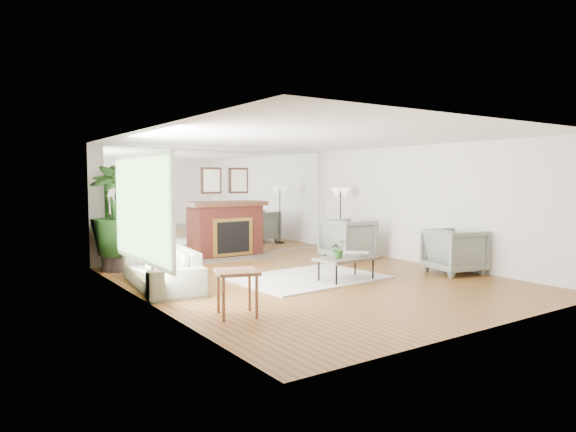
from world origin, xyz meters
TOP-DOWN VIEW (x-y plane):
  - ground at (0.00, 0.00)m, footprint 7.00×7.00m
  - wall_left at (-2.99, 0.00)m, footprint 0.02×7.00m
  - wall_right at (2.99, 0.00)m, footprint 0.02×7.00m
  - wall_back at (0.00, 3.49)m, footprint 6.00×0.02m
  - mirror_panel at (0.00, 3.47)m, footprint 5.40×0.04m
  - window_panel at (-2.96, 0.40)m, footprint 0.04×2.40m
  - fireplace at (0.00, 3.26)m, footprint 1.85×0.83m
  - area_rug at (-0.02, 0.19)m, footprint 2.68×2.00m
  - coffee_table at (0.41, -0.36)m, footprint 1.10×0.69m
  - sofa at (-2.45, 0.97)m, footprint 1.15×2.34m
  - armchair_back at (2.06, 1.51)m, footprint 1.01×0.98m
  - armchair_front at (2.60, -0.94)m, footprint 1.10×1.08m
  - side_table at (-2.27, -1.31)m, footprint 0.67×0.67m
  - potted_ficus at (-2.60, 2.96)m, footprint 1.27×1.27m
  - floor_lamp at (2.37, 2.15)m, footprint 0.51×0.29m
  - tabletop_plant at (0.22, -0.37)m, footprint 0.31×0.28m
  - fruit_bowl at (0.67, -0.43)m, footprint 0.32×0.32m
  - book at (0.71, -0.14)m, footprint 0.33×0.38m

SIDE VIEW (x-z plane):
  - ground at x=0.00m, z-range 0.00..0.00m
  - area_rug at x=-0.02m, z-range 0.00..0.03m
  - sofa at x=-2.45m, z-range 0.00..0.66m
  - coffee_table at x=0.41m, z-range 0.18..0.60m
  - armchair_front at x=2.60m, z-range 0.00..0.86m
  - book at x=0.71m, z-range 0.43..0.45m
  - armchair_back at x=2.06m, z-range 0.00..0.91m
  - fruit_bowl at x=0.67m, z-range 0.43..0.50m
  - side_table at x=-2.27m, z-range 0.21..0.81m
  - tabletop_plant at x=0.22m, z-range 0.43..0.74m
  - fireplace at x=0.00m, z-range -0.37..1.68m
  - potted_ficus at x=-2.60m, z-range 0.07..2.15m
  - wall_left at x=-2.99m, z-range 0.00..2.50m
  - wall_right at x=2.99m, z-range 0.00..2.50m
  - wall_back at x=0.00m, z-range 0.00..2.50m
  - mirror_panel at x=0.00m, z-range 0.05..2.45m
  - floor_lamp at x=2.37m, z-range 0.56..2.14m
  - window_panel at x=-2.96m, z-range 0.60..2.10m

